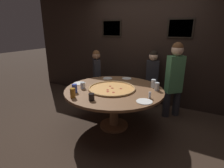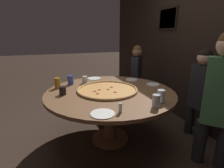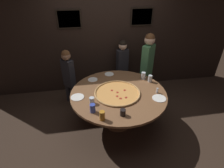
% 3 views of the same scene
% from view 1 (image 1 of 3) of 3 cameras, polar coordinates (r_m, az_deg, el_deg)
% --- Properties ---
extents(ground_plane, '(24.00, 24.00, 0.00)m').
position_cam_1_polar(ground_plane, '(3.37, 0.63, -13.50)').
color(ground_plane, '#38281E').
extents(back_wall, '(6.40, 0.08, 2.60)m').
position_cam_1_polar(back_wall, '(4.26, 9.91, 11.46)').
color(back_wall, black).
rests_on(back_wall, ground_plane).
extents(dining_table, '(1.72, 1.72, 0.74)m').
position_cam_1_polar(dining_table, '(3.10, 0.67, -3.59)').
color(dining_table, brown).
rests_on(dining_table, ground_plane).
extents(giant_pizza, '(0.82, 0.82, 0.03)m').
position_cam_1_polar(giant_pizza, '(3.04, -0.04, -1.41)').
color(giant_pizza, '#E0994C').
rests_on(giant_pizza, dining_table).
extents(drink_cup_near_right, '(0.08, 0.08, 0.15)m').
position_cam_1_polar(drink_cup_near_right, '(2.72, -12.71, -2.87)').
color(drink_cup_near_right, '#BC7A23').
rests_on(drink_cup_near_right, dining_table).
extents(drink_cup_by_shaker, '(0.08, 0.08, 0.15)m').
position_cam_1_polar(drink_cup_by_shaker, '(3.18, 13.36, 0.15)').
color(drink_cup_by_shaker, silver).
rests_on(drink_cup_by_shaker, dining_table).
extents(drink_cup_far_left, '(0.08, 0.08, 0.14)m').
position_cam_1_polar(drink_cup_far_left, '(3.05, 14.47, -0.81)').
color(drink_cup_far_left, silver).
rests_on(drink_cup_far_left, dining_table).
extents(drink_cup_front_edge, '(0.08, 0.08, 0.11)m').
position_cam_1_polar(drink_cup_front_edge, '(3.09, -9.51, -0.48)').
color(drink_cup_front_edge, silver).
rests_on(drink_cup_front_edge, dining_table).
extents(drink_cup_far_right, '(0.09, 0.09, 0.10)m').
position_cam_1_polar(drink_cup_far_right, '(2.57, -6.72, -4.21)').
color(drink_cup_far_right, black).
rests_on(drink_cup_far_right, dining_table).
extents(drink_cup_beside_pizza, '(0.09, 0.09, 0.14)m').
position_cam_1_polar(drink_cup_beside_pizza, '(2.93, -12.10, -1.39)').
color(drink_cup_beside_pizza, '#384CB7').
rests_on(drink_cup_beside_pizza, dining_table).
extents(white_plate_near_front, '(0.23, 0.23, 0.01)m').
position_cam_1_polar(white_plate_near_front, '(3.40, -10.57, 0.23)').
color(white_plate_near_front, white).
rests_on(white_plate_near_front, dining_table).
extents(white_plate_left_side, '(0.19, 0.19, 0.01)m').
position_cam_1_polar(white_plate_left_side, '(3.69, -1.45, 1.89)').
color(white_plate_left_side, white).
rests_on(white_plate_left_side, dining_table).
extents(white_plate_beside_cup, '(0.24, 0.24, 0.01)m').
position_cam_1_polar(white_plate_beside_cup, '(2.57, 10.50, -5.62)').
color(white_plate_beside_cup, white).
rests_on(white_plate_beside_cup, dining_table).
extents(white_plate_right_side, '(0.19, 0.19, 0.01)m').
position_cam_1_polar(white_plate_right_side, '(3.69, 4.84, 1.83)').
color(white_plate_right_side, white).
rests_on(white_plate_right_side, dining_table).
extents(condiment_shaker, '(0.04, 0.04, 0.10)m').
position_cam_1_polar(condiment_shaker, '(2.70, 12.23, -3.55)').
color(condiment_shaker, silver).
rests_on(condiment_shaker, dining_table).
extents(diner_side_right, '(0.37, 0.36, 1.51)m').
position_cam_1_polar(diner_side_right, '(3.64, 19.75, 2.46)').
color(diner_side_right, '#232328').
rests_on(diner_side_right, ground_plane).
extents(diner_side_left, '(0.34, 0.21, 1.29)m').
position_cam_1_polar(diner_side_left, '(4.04, 12.95, 2.70)').
color(diner_side_left, '#232328').
rests_on(diner_side_left, ground_plane).
extents(diner_far_left, '(0.30, 0.31, 1.27)m').
position_cam_1_polar(diner_far_left, '(4.23, -5.01, 3.55)').
color(diner_far_left, '#232328').
rests_on(diner_far_left, ground_plane).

